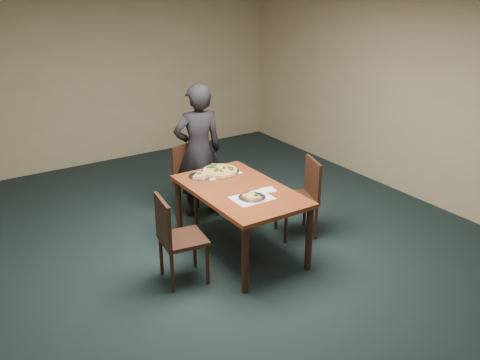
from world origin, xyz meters
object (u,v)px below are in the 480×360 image
dining_table (240,197)px  chair_far (192,176)px  chair_left (175,235)px  slice_plate_near (252,197)px  chair_right (303,193)px  pizza_pan (220,170)px  diner (198,151)px  slice_plate_far (201,176)px

dining_table → chair_far: bearing=88.9°
chair_left → slice_plate_near: (0.82, -0.12, 0.25)m
chair_far → chair_right: size_ratio=1.00×
pizza_pan → slice_plate_near: size_ratio=1.55×
dining_table → chair_right: bearing=-1.8°
chair_far → diner: (0.10, -0.00, 0.32)m
dining_table → diner: bearing=83.9°
chair_far → slice_plate_far: 0.67m
chair_left → diner: bearing=-29.0°
dining_table → chair_right: (0.84, -0.03, -0.14)m
dining_table → chair_right: chair_right is taller
pizza_pan → chair_far: bearing=94.8°
chair_far → chair_left: bearing=-138.2°
diner → slice_plate_near: 1.40m
chair_left → chair_right: size_ratio=1.00×
chair_left → pizza_pan: chair_left is taller
chair_right → diner: bearing=-129.1°
diner → pizza_pan: bearing=96.5°
slice_plate_near → diner: bearing=83.9°
slice_plate_near → chair_right: bearing=15.6°
dining_table → chair_far: size_ratio=1.65×
chair_far → pizza_pan: size_ratio=2.10×
dining_table → slice_plate_near: size_ratio=5.36×
diner → pizza_pan: size_ratio=3.83×
dining_table → chair_left: bearing=-169.7°
chair_far → slice_plate_far: size_ratio=3.25×
chair_left → diner: diner is taller
chair_far → slice_plate_near: size_ratio=3.25×
chair_far → slice_plate_near: 1.42m
dining_table → chair_right: size_ratio=1.65×
dining_table → pizza_pan: 0.55m
chair_left → diner: size_ratio=0.55×
chair_far → slice_plate_near: chair_far is taller
slice_plate_near → dining_table: bearing=83.8°
chair_left → slice_plate_near: bearing=-89.9°
chair_far → diner: bearing=-16.5°
chair_left → slice_plate_far: bearing=-36.3°
chair_far → pizza_pan: chair_far is taller
dining_table → slice_plate_far: bearing=108.3°
pizza_pan → slice_plate_near: 0.81m
dining_table → pizza_pan: pizza_pan is taller
chair_right → diner: 1.40m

